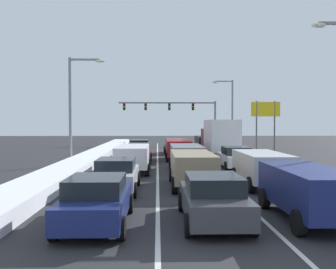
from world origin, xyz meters
TOP-DOWN VIEW (x-y plane):
  - ground_plane at (0.00, 19.50)m, footprint 126.77×126.77m
  - lane_stripe_between_right_lane_and_center_lane at (1.70, 24.38)m, footprint 0.14×53.63m
  - lane_stripe_between_center_lane_and_left_lane at (-1.70, 24.38)m, footprint 0.14×53.63m
  - snow_bank_right_shoulder at (7.00, 24.38)m, footprint 1.20×53.63m
  - snow_bank_left_shoulder at (-7.00, 24.38)m, footprint 2.11×53.63m
  - suv_navy_right_lane_nearest at (3.16, 6.22)m, footprint 2.16×4.90m
  - suv_silver_right_lane_second at (3.39, 12.58)m, footprint 2.16×4.90m
  - sedan_white_right_lane_third at (3.58, 19.74)m, footprint 2.00×4.50m
  - box_truck_right_lane_fourth at (3.61, 26.61)m, footprint 2.53×7.20m
  - suv_black_right_lane_fifth at (3.41, 34.17)m, footprint 2.16×4.90m
  - sedan_charcoal_center_lane_nearest at (0.04, 6.02)m, footprint 2.00×4.50m
  - suv_tan_center_lane_second at (-0.01, 12.55)m, footprint 2.16×4.90m
  - suv_gray_center_lane_third at (0.16, 18.56)m, footprint 2.16×4.90m
  - suv_red_center_lane_fourth at (0.04, 25.94)m, footprint 2.16×4.90m
  - sedan_green_center_lane_fifth at (-0.06, 32.60)m, footprint 2.00×4.50m
  - sedan_navy_left_lane_nearest at (-3.57, 5.78)m, footprint 2.00×4.50m
  - sedan_silver_left_lane_second at (-3.59, 11.53)m, footprint 2.00×4.50m
  - suv_white_left_lane_third at (-3.26, 18.06)m, footprint 2.16×4.90m
  - sedan_maroon_left_lane_fourth at (-3.18, 24.00)m, footprint 2.00×4.50m
  - sedan_black_left_lane_fifth at (-3.40, 29.94)m, footprint 2.00×4.50m
  - traffic_light_gantry at (1.31, 48.74)m, footprint 14.00×0.47m
  - street_lamp_right_mid at (7.29, 41.44)m, footprint 2.66×0.36m
  - street_lamp_left_mid at (-7.71, 22.22)m, footprint 2.66×0.36m
  - roadside_sign_right at (10.18, 35.68)m, footprint 3.20×0.16m

SIDE VIEW (x-z plane):
  - ground_plane at x=0.00m, z-range 0.00..0.00m
  - lane_stripe_between_right_lane_and_center_lane at x=1.70m, z-range 0.00..0.01m
  - lane_stripe_between_center_lane_and_left_lane at x=-1.70m, z-range 0.00..0.01m
  - snow_bank_right_shoulder at x=7.00m, z-range 0.00..0.47m
  - snow_bank_left_shoulder at x=-7.00m, z-range 0.00..0.63m
  - sedan_white_right_lane_third at x=3.58m, z-range 0.01..1.52m
  - sedan_charcoal_center_lane_nearest at x=0.04m, z-range 0.01..1.52m
  - sedan_green_center_lane_fifth at x=-0.06m, z-range 0.01..1.52m
  - sedan_navy_left_lane_nearest at x=-3.57m, z-range 0.01..1.52m
  - sedan_silver_left_lane_second at x=-3.59m, z-range 0.01..1.52m
  - sedan_maroon_left_lane_fourth at x=-3.18m, z-range 0.01..1.52m
  - sedan_black_left_lane_fifth at x=-3.40m, z-range 0.01..1.52m
  - suv_navy_right_lane_nearest at x=3.16m, z-range 0.18..1.85m
  - suv_silver_right_lane_second at x=3.39m, z-range 0.18..1.85m
  - suv_black_right_lane_fifth at x=3.41m, z-range 0.18..1.85m
  - suv_tan_center_lane_second at x=-0.01m, z-range 0.18..1.85m
  - suv_gray_center_lane_third at x=0.16m, z-range 0.18..1.85m
  - suv_red_center_lane_fourth at x=0.04m, z-range 0.18..1.85m
  - suv_white_left_lane_third at x=-3.26m, z-range 0.18..1.85m
  - box_truck_right_lane_fourth at x=3.61m, z-range 0.22..3.58m
  - roadside_sign_right at x=10.18m, z-range 1.27..6.77m
  - street_lamp_left_mid at x=-7.71m, z-range 0.80..8.68m
  - traffic_light_gantry at x=1.31m, z-range 1.79..7.99m
  - street_lamp_right_mid at x=7.29m, z-range 0.81..9.22m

